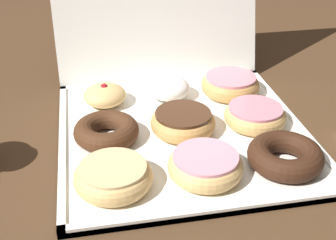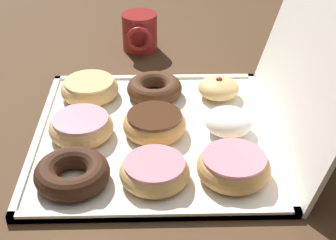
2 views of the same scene
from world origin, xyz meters
The scene contains 11 objects.
ground_plane centered at (0.00, 0.00, 0.00)m, with size 3.00×3.00×0.00m, color #4C331E.
donut_box centered at (0.00, 0.00, 0.01)m, with size 0.43×0.43×0.01m.
glazed_ring_donut_0 centered at (-0.13, -0.13, 0.03)m, with size 0.12×0.12×0.04m.
pink_frosted_donut_1 centered at (0.01, -0.13, 0.03)m, with size 0.12×0.12×0.04m.
chocolate_cake_ring_donut_2 centered at (0.14, -0.13, 0.03)m, with size 0.12×0.12×0.04m.
chocolate_cake_ring_donut_3 centered at (-0.14, 0.00, 0.03)m, with size 0.11×0.11×0.03m.
chocolate_frosted_donut_4 centered at (0.00, 0.00, 0.03)m, with size 0.12×0.12×0.04m.
pink_frosted_donut_5 centered at (0.13, 0.00, 0.03)m, with size 0.11×0.11×0.04m.
jelly_filled_donut_6 centered at (-0.13, 0.13, 0.03)m, with size 0.08×0.08×0.04m.
powdered_filled_donut_7 centered at (0.00, 0.13, 0.03)m, with size 0.09×0.09×0.04m.
pink_frosted_donut_8 centered at (0.13, 0.13, 0.03)m, with size 0.12×0.12×0.04m.
Camera 1 is at (-0.16, -0.67, 0.44)m, focal length 48.50 mm.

